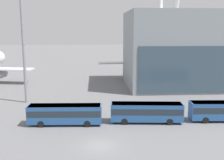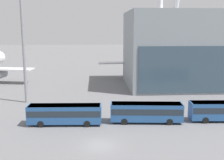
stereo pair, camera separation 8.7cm
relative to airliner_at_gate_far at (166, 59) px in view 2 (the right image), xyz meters
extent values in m
plane|color=slate|center=(-20.90, -50.39, -5.48)|extent=(440.00, 440.00, 0.00)
cylinder|color=gray|center=(-46.95, -7.70, -3.00)|extent=(2.99, 4.25, 2.32)
cylinder|color=white|center=(-0.19, 1.54, 0.00)|extent=(8.98, 36.21, 4.66)
sphere|color=white|center=(-2.37, 19.36, 0.00)|extent=(4.56, 4.56, 4.56)
cone|color=white|center=(1.99, -16.28, 0.00)|extent=(5.35, 8.36, 4.43)
cube|color=white|center=(0.08, -0.63, -0.81)|extent=(41.60, 8.46, 0.35)
cylinder|color=gray|center=(-11.45, -2.04, -2.14)|extent=(2.52, 3.38, 2.15)
cylinder|color=gray|center=(11.61, 0.78, -2.14)|extent=(2.52, 3.38, 2.15)
cube|color=red|center=(1.88, -15.41, 5.07)|extent=(1.14, 6.11, 8.73)
cube|color=white|center=(1.88, -15.41, 0.47)|extent=(12.41, 4.65, 0.28)
cylinder|color=gray|center=(-1.65, 13.50, -2.69)|extent=(0.36, 0.36, 4.46)
cylinder|color=black|center=(-1.65, 13.50, -4.93)|extent=(0.58, 1.15, 1.10)
cylinder|color=gray|center=(-2.93, -1.00, -2.69)|extent=(0.36, 0.36, 4.46)
cylinder|color=black|center=(-2.93, -1.00, -4.93)|extent=(0.58, 1.15, 1.10)
cylinder|color=gray|center=(3.08, -0.26, -2.69)|extent=(0.36, 0.36, 4.46)
cylinder|color=black|center=(3.08, -0.26, -4.93)|extent=(0.58, 1.15, 1.10)
cube|color=#285693|center=(-26.10, -42.23, -3.74)|extent=(11.30, 3.00, 2.72)
cube|color=#232D38|center=(-26.10, -42.23, -3.47)|extent=(11.07, 3.02, 0.95)
cube|color=silver|center=(-26.10, -42.23, -2.44)|extent=(10.96, 2.91, 0.12)
cylinder|color=black|center=(-22.59, -41.22, -4.98)|extent=(1.01, 0.34, 1.00)
cylinder|color=black|center=(-22.68, -43.55, -4.98)|extent=(1.01, 0.34, 1.00)
cylinder|color=black|center=(-29.52, -40.92, -4.98)|extent=(1.01, 0.34, 1.00)
cylinder|color=black|center=(-29.62, -43.25, -4.98)|extent=(1.01, 0.34, 1.00)
cube|color=#285693|center=(-13.43, -41.97, -3.74)|extent=(11.37, 3.44, 2.72)
cube|color=#232D38|center=(-13.43, -41.97, -3.47)|extent=(11.15, 3.45, 0.95)
cube|color=silver|center=(-13.43, -41.97, -2.44)|extent=(11.03, 3.34, 0.12)
cylinder|color=black|center=(-9.87, -41.09, -4.98)|extent=(1.02, 0.38, 1.00)
cylinder|color=black|center=(-10.06, -43.42, -4.98)|extent=(1.02, 0.38, 1.00)
cylinder|color=black|center=(-16.79, -40.53, -4.98)|extent=(1.02, 0.38, 1.00)
cylinder|color=black|center=(-16.98, -42.85, -4.98)|extent=(1.02, 0.38, 1.00)
cylinder|color=black|center=(-4.15, -40.67, -4.98)|extent=(1.01, 0.35, 1.00)
cylinder|color=black|center=(-4.28, -42.99, -4.98)|extent=(1.01, 0.35, 1.00)
cylinder|color=gray|center=(-35.17, -28.50, 8.45)|extent=(0.57, 0.57, 27.85)
camera|label=1|loc=(-21.42, -83.87, 9.19)|focal=45.00mm
camera|label=2|loc=(-21.33, -83.88, 9.19)|focal=45.00mm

